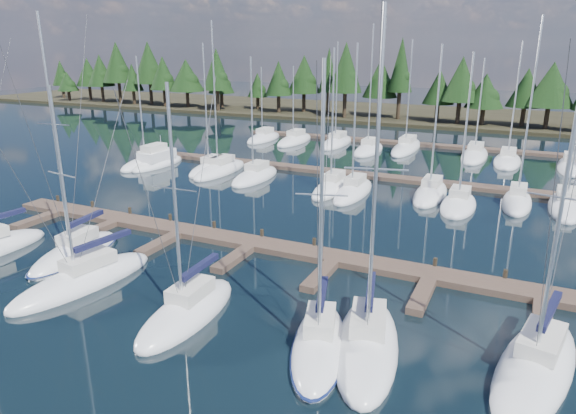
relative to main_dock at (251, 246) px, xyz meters
The scene contains 13 objects.
ground 12.65m from the main_dock, 90.00° to the left, with size 260.00×260.00×0.00m, color black.
far_shore 72.64m from the main_dock, 90.00° to the left, with size 220.00×30.00×0.60m, color #2B2718.
main_dock is the anchor object (origin of this frame).
back_docks 32.23m from the main_dock, 90.00° to the left, with size 50.00×21.80×0.40m.
front_sailboat_1 11.49m from the main_dock, 148.16° to the right, with size 3.56×8.30×15.97m.
front_sailboat_2 10.78m from the main_dock, 124.92° to the right, with size 4.15×9.59×12.20m.
front_sailboat_3 9.44m from the main_dock, 80.90° to the right, with size 2.92×7.91×12.60m.
front_sailboat_4 12.76m from the main_dock, 46.77° to the right, with size 4.66×8.21×13.69m.
front_sailboat_5 13.53m from the main_dock, 37.76° to the right, with size 4.88×9.28×15.65m.
front_sailboat_6 19.00m from the main_dock, 21.19° to the right, with size 4.53×9.63×14.34m.
back_sailboat_rows 27.48m from the main_dock, 89.95° to the left, with size 46.89×33.59×16.53m.
motor_yacht_left 28.30m from the main_dock, 141.45° to the left, with size 2.83×8.31×4.13m.
tree_line 63.24m from the main_dock, 91.07° to the left, with size 186.80×11.80×13.96m.
Camera 1 is at (16.11, -10.99, 13.38)m, focal length 32.00 mm.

